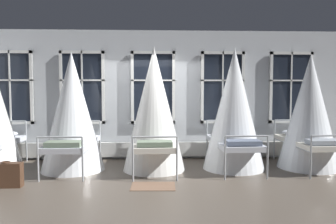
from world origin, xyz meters
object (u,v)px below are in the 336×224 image
at_px(cot_fifth, 309,113).
at_px(cot_fourth, 234,110).
at_px(suitcase_dark, 6,175).
at_px(cot_third, 154,110).
at_px(cot_second, 72,113).

bearing_deg(cot_fifth, cot_fourth, 89.09).
bearing_deg(cot_fifth, suitcase_dark, 100.62).
bearing_deg(cot_third, cot_fifth, -90.23).
xyz_separation_m(cot_third, cot_fifth, (3.47, 0.04, -0.06)).
relative_size(cot_third, suitcase_dark, 4.75).
height_order(cot_third, suitcase_dark, cot_third).
height_order(cot_second, cot_fifth, cot_second).
xyz_separation_m(cot_second, suitcase_dark, (-0.90, -1.26, -1.03)).
height_order(cot_fifth, suitcase_dark, cot_fifth).
bearing_deg(cot_third, suitcase_dark, 113.59).
xyz_separation_m(cot_fifth, suitcase_dark, (-6.14, -1.25, -1.02)).
distance_m(cot_second, cot_fifth, 5.25).
distance_m(cot_third, suitcase_dark, 3.13).
relative_size(cot_second, suitcase_dark, 4.56).
distance_m(cot_fourth, cot_fifth, 1.71).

